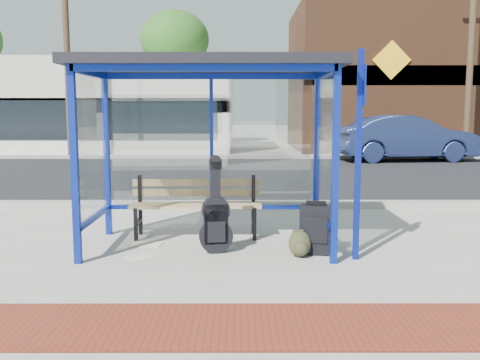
{
  "coord_description": "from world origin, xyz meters",
  "views": [
    {
      "loc": [
        0.39,
        -6.86,
        1.78
      ],
      "look_at": [
        0.4,
        0.2,
        0.86
      ],
      "focal_mm": 40.0,
      "sensor_mm": 36.0,
      "label": 1
    }
  ],
  "objects_px": {
    "backpack": "(300,244)",
    "parked_car": "(406,138)",
    "guitar_bag": "(216,220)",
    "suitcase": "(316,229)",
    "bench": "(196,202)"
  },
  "relations": [
    {
      "from": "parked_car",
      "to": "backpack",
      "type": "bearing_deg",
      "value": 151.14
    },
    {
      "from": "bench",
      "to": "suitcase",
      "type": "height_order",
      "value": "bench"
    },
    {
      "from": "suitcase",
      "to": "parked_car",
      "type": "height_order",
      "value": "parked_car"
    },
    {
      "from": "suitcase",
      "to": "guitar_bag",
      "type": "bearing_deg",
      "value": -170.02
    },
    {
      "from": "backpack",
      "to": "parked_car",
      "type": "xyz_separation_m",
      "value": [
        5.19,
        12.64,
        0.65
      ]
    },
    {
      "from": "guitar_bag",
      "to": "suitcase",
      "type": "distance_m",
      "value": 1.26
    },
    {
      "from": "guitar_bag",
      "to": "suitcase",
      "type": "bearing_deg",
      "value": -11.01
    },
    {
      "from": "backpack",
      "to": "bench",
      "type": "bearing_deg",
      "value": 134.77
    },
    {
      "from": "suitcase",
      "to": "parked_car",
      "type": "relative_size",
      "value": 0.14
    },
    {
      "from": "guitar_bag",
      "to": "backpack",
      "type": "height_order",
      "value": "guitar_bag"
    },
    {
      "from": "bench",
      "to": "guitar_bag",
      "type": "xyz_separation_m",
      "value": [
        0.32,
        -0.89,
        -0.07
      ]
    },
    {
      "from": "bench",
      "to": "suitcase",
      "type": "bearing_deg",
      "value": -31.94
    },
    {
      "from": "bench",
      "to": "parked_car",
      "type": "xyz_separation_m",
      "value": [
        6.54,
        11.55,
        0.32
      ]
    },
    {
      "from": "guitar_bag",
      "to": "backpack",
      "type": "xyz_separation_m",
      "value": [
        1.04,
        -0.2,
        -0.27
      ]
    },
    {
      "from": "bench",
      "to": "backpack",
      "type": "distance_m",
      "value": 1.77
    }
  ]
}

